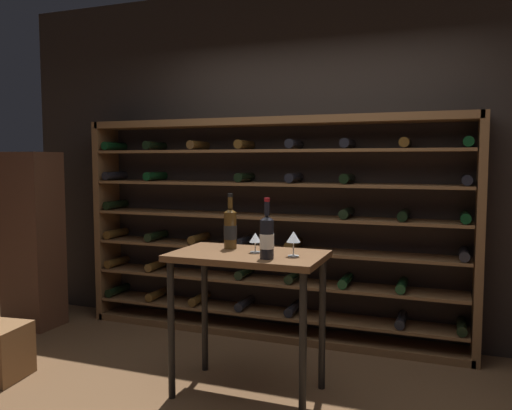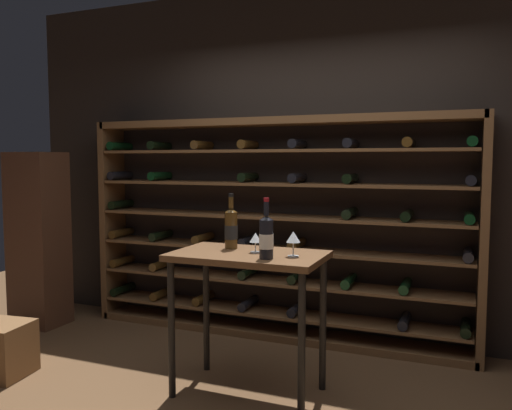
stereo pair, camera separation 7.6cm
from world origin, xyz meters
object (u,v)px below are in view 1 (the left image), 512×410
Objects in this scene: wine_glass_stemmed_left at (293,238)px; tasting_table at (248,273)px; wine_bottle_red_label at (267,237)px; wine_bottle_green_slim at (230,228)px; wine_glass_stemmed_center at (255,239)px; display_cabinet at (32,240)px; wine_rack at (268,229)px.

tasting_table is at bearing 177.03° from wine_glass_stemmed_left.
tasting_table is 0.39m from wine_glass_stemmed_left.
wine_glass_stemmed_left is at bearing 44.59° from wine_bottle_red_label.
wine_glass_stemmed_left is at bearing -2.97° from tasting_table.
wine_bottle_green_slim reaches higher than tasting_table.
wine_glass_stemmed_center is (0.04, 0.02, 0.22)m from tasting_table.
display_cabinet is 2.60m from wine_bottle_red_label.
display_cabinet is at bearing 163.64° from wine_bottle_red_label.
wine_bottle_red_label is at bearing -70.83° from wine_rack.
display_cabinet is 4.34× the size of wine_bottle_red_label.
display_cabinet is (-2.05, -0.50, -0.13)m from wine_rack.
wine_bottle_red_label is 2.87× the size of wine_glass_stemmed_center.
display_cabinet is at bearing 166.96° from wine_glass_stemmed_left.
wine_glass_stemmed_left is at bearing -8.63° from wine_glass_stemmed_center.
wine_bottle_red_label is at bearing -38.80° from tasting_table.
tasting_table is 0.34m from wine_bottle_red_label.
wine_rack reaches higher than display_cabinet.
wine_bottle_red_label is at bearing -35.90° from wine_bottle_green_slim.
wine_rack is 21.68× the size of wine_glass_stemmed_left.
wine_bottle_red_label reaches higher than wine_glass_stemmed_center.
wine_glass_stemmed_center reaches higher than tasting_table.
wine_rack is 9.21× the size of wine_bottle_red_label.
wine_bottle_green_slim is 0.23m from wine_glass_stemmed_center.
wine_rack is at bearing 13.59° from display_cabinet.
display_cabinet is 10.22× the size of wine_glass_stemmed_left.
wine_rack is 9.15× the size of wine_bottle_green_slim.
wine_bottle_green_slim is at bearing 144.10° from wine_bottle_red_label.
tasting_table is 0.22m from wine_glass_stemmed_center.
wine_glass_stemmed_left is at bearing -63.37° from wine_rack.
wine_rack is 0.99m from wine_bottle_green_slim.
wine_glass_stemmed_left is (0.30, -0.02, 0.24)m from tasting_table.
wine_rack is 1.30m from wine_bottle_red_label.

